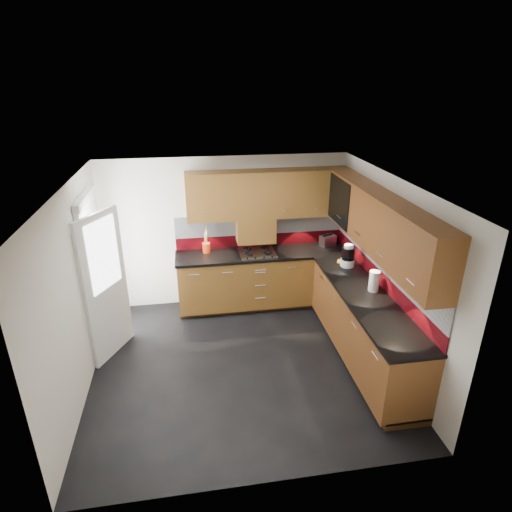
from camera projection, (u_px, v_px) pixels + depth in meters
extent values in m
cube|color=black|center=(242.00, 364.00, 5.64)|extent=(4.00, 3.80, 0.02)
cube|color=white|center=(239.00, 181.00, 4.67)|extent=(4.00, 3.80, 0.10)
cube|color=silver|center=(226.00, 231.00, 6.83)|extent=(4.00, 0.08, 2.64)
cube|color=silver|center=(269.00, 383.00, 3.50)|extent=(4.00, 0.08, 2.64)
cube|color=silver|center=(72.00, 295.00, 4.88)|extent=(0.08, 3.80, 2.64)
cube|color=silver|center=(391.00, 272.00, 5.45)|extent=(0.08, 3.80, 2.64)
cube|color=brown|center=(263.00, 279.00, 6.89)|extent=(2.70, 0.60, 0.95)
cube|color=#5E3316|center=(363.00, 327.00, 5.60)|extent=(0.60, 2.60, 0.95)
cube|color=#3A2310|center=(263.00, 301.00, 7.09)|extent=(2.70, 0.54, 0.10)
cube|color=#3A2310|center=(362.00, 353.00, 5.77)|extent=(0.54, 2.60, 0.10)
cube|color=black|center=(263.00, 254.00, 6.70)|extent=(2.72, 0.62, 0.04)
cube|color=black|center=(367.00, 298.00, 5.40)|extent=(0.62, 2.60, 0.04)
cube|color=maroon|center=(260.00, 240.00, 6.93)|extent=(2.70, 0.02, 0.20)
cube|color=silver|center=(260.00, 224.00, 6.82)|extent=(2.70, 0.02, 0.34)
cube|color=maroon|center=(379.00, 276.00, 5.69)|extent=(0.02, 3.20, 0.20)
cube|color=silver|center=(382.00, 258.00, 5.58)|extent=(0.02, 3.20, 0.34)
cube|color=brown|center=(269.00, 194.00, 6.49)|extent=(2.50, 0.33, 0.72)
cube|color=#5E3316|center=(381.00, 224.00, 5.20)|extent=(0.33, 2.87, 0.72)
cube|color=silver|center=(261.00, 211.00, 6.39)|extent=(1.80, 0.01, 0.16)
cube|color=silver|center=(366.00, 242.00, 5.22)|extent=(0.01, 2.00, 0.16)
cube|color=brown|center=(256.00, 229.00, 6.68)|extent=(0.60, 0.33, 0.40)
cube|color=black|center=(339.00, 201.00, 6.11)|extent=(0.01, 0.80, 0.66)
cube|color=#FFD18C|center=(359.00, 200.00, 6.16)|extent=(0.01, 0.76, 0.64)
cube|color=black|center=(350.00, 199.00, 6.13)|extent=(0.29, 0.76, 0.01)
cylinder|color=black|center=(357.00, 197.00, 5.86)|extent=(0.07, 0.07, 0.16)
cylinder|color=black|center=(353.00, 194.00, 6.00)|extent=(0.07, 0.07, 0.16)
cylinder|color=white|center=(350.00, 192.00, 6.13)|extent=(0.07, 0.07, 0.16)
cylinder|color=black|center=(346.00, 189.00, 6.27)|extent=(0.07, 0.07, 0.16)
cube|color=white|center=(96.00, 275.00, 5.78)|extent=(0.06, 0.95, 2.04)
cube|color=white|center=(106.00, 287.00, 5.49)|extent=(0.42, 0.73, 1.98)
cube|color=white|center=(103.00, 255.00, 5.32)|extent=(0.28, 0.50, 0.90)
cube|color=silver|center=(257.00, 252.00, 6.67)|extent=(0.56, 0.48, 0.02)
torus|color=black|center=(249.00, 254.00, 6.53)|extent=(0.12, 0.12, 0.02)
torus|color=black|center=(268.00, 253.00, 6.58)|extent=(0.12, 0.12, 0.02)
torus|color=black|center=(247.00, 249.00, 6.74)|extent=(0.12, 0.12, 0.02)
torus|color=black|center=(265.00, 248.00, 6.79)|extent=(0.12, 0.12, 0.02)
cube|color=black|center=(260.00, 258.00, 6.46)|extent=(0.42, 0.04, 0.02)
cylinder|color=red|center=(206.00, 248.00, 6.68)|extent=(0.12, 0.12, 0.15)
cylinder|color=#975B3C|center=(206.00, 236.00, 6.62)|extent=(0.06, 0.02, 0.31)
cylinder|color=#975B3C|center=(206.00, 236.00, 6.62)|extent=(0.05, 0.04, 0.29)
cylinder|color=#975B3C|center=(205.00, 235.00, 6.61)|extent=(0.06, 0.03, 0.33)
cylinder|color=#975B3C|center=(207.00, 237.00, 6.62)|extent=(0.04, 0.05, 0.27)
cylinder|color=#975B3C|center=(205.00, 236.00, 6.61)|extent=(0.04, 0.05, 0.30)
cube|color=silver|center=(328.00, 241.00, 6.93)|extent=(0.29, 0.24, 0.17)
cube|color=black|center=(328.00, 235.00, 6.90)|extent=(0.18, 0.09, 0.01)
cube|color=black|center=(327.00, 234.00, 6.93)|extent=(0.18, 0.09, 0.01)
cylinder|color=white|center=(347.00, 262.00, 6.21)|extent=(0.20, 0.20, 0.11)
cylinder|color=black|center=(348.00, 253.00, 6.15)|extent=(0.19, 0.19, 0.18)
cylinder|color=white|center=(349.00, 246.00, 6.11)|extent=(0.13, 0.13, 0.04)
cylinder|color=white|center=(374.00, 281.00, 5.48)|extent=(0.16, 0.16, 0.27)
cube|color=orange|center=(342.00, 262.00, 6.35)|extent=(0.18, 0.17, 0.02)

